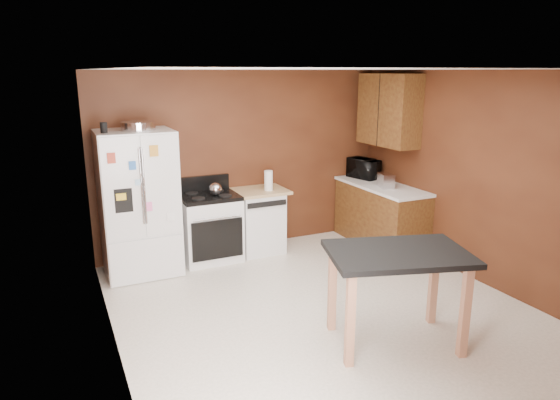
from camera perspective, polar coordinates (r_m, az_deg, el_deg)
floor at (r=5.52m, az=4.74°, el=-12.25°), size 4.50×4.50×0.00m
ceiling at (r=4.93m, az=5.36°, el=14.65°), size 4.50×4.50×0.00m
wall_back at (r=7.08m, az=-4.09°, el=4.46°), size 4.20×0.00×4.20m
wall_front at (r=3.43m, az=24.30°, el=-7.95°), size 4.20×0.00×4.20m
wall_left at (r=4.46m, az=-19.11°, el=-2.37°), size 0.00×4.50×4.50m
wall_right at (r=6.38m, az=21.63°, el=2.34°), size 0.00×4.50×4.50m
roasting_pan at (r=6.23m, az=-15.90°, el=8.15°), size 0.41×0.41×0.10m
pen_cup at (r=6.06m, az=-19.49°, el=7.80°), size 0.08×0.08×0.12m
kettle at (r=6.58m, az=-7.39°, el=1.25°), size 0.17×0.17×0.17m
paper_towel at (r=6.85m, az=-1.33°, el=2.24°), size 0.13×0.13×0.27m
green_canister at (r=7.04m, az=-1.33°, el=1.94°), size 0.14×0.14×0.12m
toaster at (r=7.14m, az=12.01°, el=2.20°), size 0.24×0.31×0.20m
microwave at (r=7.71m, az=9.54°, el=3.49°), size 0.44×0.55×0.27m
refrigerator at (r=6.40m, az=-15.83°, el=-0.36°), size 0.90×0.80×1.80m
gas_range at (r=6.77m, az=-8.05°, el=-3.00°), size 0.76×0.68×1.10m
dishwasher at (r=7.02m, az=-2.49°, el=-2.30°), size 0.78×0.63×0.89m
right_cabinets at (r=7.36m, az=11.67°, el=1.86°), size 0.63×1.58×2.45m
island at (r=4.69m, az=13.27°, el=-7.29°), size 1.44×1.16×0.91m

